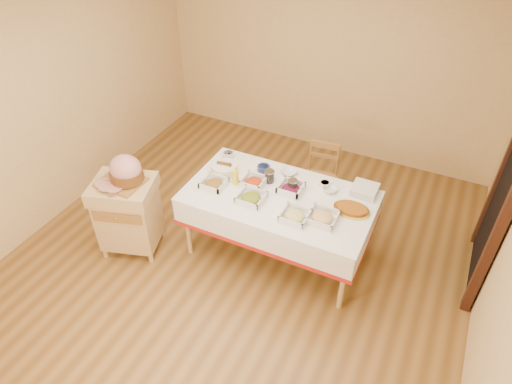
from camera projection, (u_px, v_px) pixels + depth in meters
room_shell at (236, 157)px, 3.96m from camera, size 5.00×5.00×5.00m
doorway at (509, 185)px, 3.96m from camera, size 0.09×1.10×2.20m
dining_table at (279, 208)px, 4.51m from camera, size 1.82×1.02×0.76m
butcher_cart at (128, 212)px, 4.64m from camera, size 0.72×0.65×0.85m
dining_chair at (320, 177)px, 5.20m from camera, size 0.40×0.38×0.82m
ham_on_board at (125, 172)px, 4.35m from camera, size 0.45×0.43×0.30m
serving_dish_a at (214, 184)px, 4.50m from camera, size 0.23×0.23×0.10m
serving_dish_b at (251, 198)px, 4.32m from camera, size 0.25×0.25×0.10m
serving_dish_c at (295, 216)px, 4.12m from camera, size 0.25×0.25×0.10m
serving_dish_d at (323, 217)px, 4.11m from camera, size 0.26×0.26×0.10m
serving_dish_e at (254, 182)px, 4.52m from camera, size 0.23×0.22×0.11m
serving_dish_f at (291, 188)px, 4.44m from camera, size 0.24×0.23×0.11m
small_bowl_left at (228, 154)px, 4.91m from camera, size 0.13×0.13×0.06m
small_bowl_mid at (264, 168)px, 4.71m from camera, size 0.13×0.13×0.06m
small_bowl_right at (325, 184)px, 4.50m from camera, size 0.11×0.11×0.05m
bowl_white_imported at (289, 172)px, 4.67m from camera, size 0.20×0.20×0.04m
bowl_small_imported at (330, 189)px, 4.44m from camera, size 0.17×0.17×0.05m
preserve_jar_left at (270, 177)px, 4.54m from camera, size 0.10×0.10×0.13m
preserve_jar_right at (293, 186)px, 4.43m from camera, size 0.10×0.10×0.12m
mustard_bottle at (235, 177)px, 4.50m from camera, size 0.06×0.06×0.20m
bread_basket at (224, 168)px, 4.67m from camera, size 0.26×0.26×0.11m
plate_stack at (365, 190)px, 4.42m from camera, size 0.24×0.24×0.07m
brass_platter at (351, 209)px, 4.21m from camera, size 0.34×0.24×0.04m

